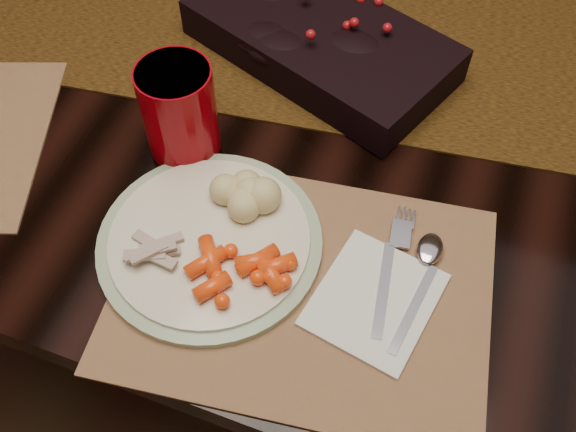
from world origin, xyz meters
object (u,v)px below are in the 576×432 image
(centerpiece, at_px, (321,36))
(turkey_shreds, at_px, (156,251))
(dining_table, at_px, (322,227))
(red_cup, at_px, (179,111))
(mashed_potatoes, at_px, (242,187))
(placemat_main, at_px, (302,288))
(dinner_plate, at_px, (210,241))
(baby_carrots, at_px, (233,261))
(napkin, at_px, (375,300))

(centerpiece, xyz_separation_m, turkey_shreds, (-0.06, -0.40, -0.01))
(dining_table, relative_size, red_cup, 14.08)
(turkey_shreds, bearing_deg, mashed_potatoes, 59.92)
(placemat_main, height_order, dinner_plate, dinner_plate)
(centerpiece, xyz_separation_m, mashed_potatoes, (0.00, -0.29, 0.00))
(dining_table, distance_m, red_cup, 0.50)
(centerpiece, bearing_deg, turkey_shreds, -98.80)
(dining_table, height_order, placemat_main, placemat_main)
(baby_carrots, bearing_deg, red_cup, 130.85)
(mashed_potatoes, bearing_deg, baby_carrots, -74.49)
(dining_table, distance_m, dinner_plate, 0.50)
(placemat_main, xyz_separation_m, dinner_plate, (-0.12, 0.02, 0.01))
(dinner_plate, xyz_separation_m, mashed_potatoes, (0.02, 0.07, 0.03))
(red_cup, bearing_deg, dining_table, 52.41)
(turkey_shreds, distance_m, red_cup, 0.18)
(turkey_shreds, bearing_deg, red_cup, 105.41)
(centerpiece, distance_m, mashed_potatoes, 0.29)
(dining_table, bearing_deg, red_cup, -127.59)
(placemat_main, relative_size, baby_carrots, 3.48)
(dining_table, xyz_separation_m, napkin, (0.15, -0.32, 0.38))
(placemat_main, bearing_deg, napkin, 0.90)
(mashed_potatoes, bearing_deg, turkey_shreds, -120.08)
(dining_table, relative_size, napkin, 12.59)
(dinner_plate, bearing_deg, red_cup, 125.61)
(red_cup, bearing_deg, placemat_main, -34.42)
(mashed_potatoes, bearing_deg, dinner_plate, -103.77)
(centerpiece, bearing_deg, dining_table, -49.71)
(napkin, relative_size, red_cup, 1.12)
(mashed_potatoes, xyz_separation_m, red_cup, (-0.11, 0.07, 0.03))
(dining_table, xyz_separation_m, placemat_main, (0.07, -0.33, 0.38))
(centerpiece, height_order, turkey_shreds, centerpiece)
(dinner_plate, bearing_deg, napkin, -1.36)
(placemat_main, bearing_deg, mashed_potatoes, 134.69)
(dinner_plate, relative_size, mashed_potatoes, 3.21)
(centerpiece, bearing_deg, napkin, -62.81)
(dinner_plate, xyz_separation_m, baby_carrots, (0.04, -0.03, 0.02))
(dinner_plate, xyz_separation_m, napkin, (0.20, -0.00, -0.00))
(mashed_potatoes, bearing_deg, centerpiece, 90.08)
(placemat_main, distance_m, napkin, 0.08)
(napkin, bearing_deg, placemat_main, -161.18)
(napkin, bearing_deg, dinner_plate, -170.73)
(dining_table, xyz_separation_m, baby_carrots, (-0.01, -0.34, 0.41))
(dining_table, bearing_deg, baby_carrots, -91.43)
(centerpiece, distance_m, napkin, 0.41)
(centerpiece, bearing_deg, dinner_plate, -92.52)
(baby_carrots, relative_size, mashed_potatoes, 1.46)
(dining_table, relative_size, placemat_main, 4.28)
(centerpiece, height_order, napkin, centerpiece)
(red_cup, bearing_deg, baby_carrots, -49.15)
(mashed_potatoes, relative_size, napkin, 0.58)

